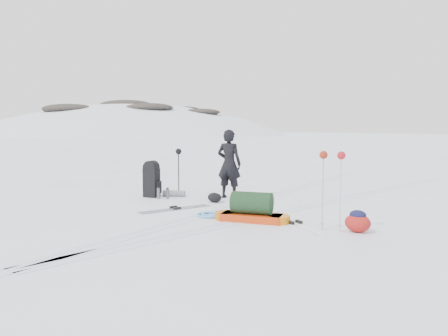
% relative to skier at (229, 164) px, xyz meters
% --- Properties ---
extents(ground, '(200.00, 200.00, 0.00)m').
position_rel_skier_xyz_m(ground, '(0.86, -1.50, -0.90)').
color(ground, white).
rests_on(ground, ground).
extents(ski_tracks, '(3.38, 17.97, 0.01)m').
position_rel_skier_xyz_m(ski_tracks, '(1.47, -0.62, -0.90)').
color(ski_tracks, silver).
rests_on(ski_tracks, ground).
extents(skier, '(0.74, 0.57, 1.81)m').
position_rel_skier_xyz_m(skier, '(0.00, 0.00, 0.00)').
color(skier, black).
rests_on(skier, ground).
extents(pulk_sled, '(1.60, 0.92, 0.59)m').
position_rel_skier_xyz_m(pulk_sled, '(2.06, -1.95, -0.68)').
color(pulk_sled, red).
rests_on(pulk_sled, ground).
extents(expedition_rucksack, '(0.93, 0.82, 0.98)m').
position_rel_skier_xyz_m(expedition_rucksack, '(-1.67, -1.10, -0.45)').
color(expedition_rucksack, black).
rests_on(expedition_rucksack, ground).
extents(ski_poles_black, '(0.17, 0.16, 1.29)m').
position_rel_skier_xyz_m(ski_poles_black, '(-1.22, -0.63, 0.15)').
color(ski_poles_black, black).
rests_on(ski_poles_black, ground).
extents(ski_poles_silver, '(0.46, 0.21, 1.45)m').
position_rel_skier_xyz_m(ski_poles_silver, '(3.64, -1.73, 0.31)').
color(ski_poles_silver, '#B0B2B7').
rests_on(ski_poles_silver, ground).
extents(touring_skis_grey, '(0.76, 1.74, 0.06)m').
position_rel_skier_xyz_m(touring_skis_grey, '(-0.02, -2.00, -0.89)').
color(touring_skis_grey, '#919499').
rests_on(touring_skis_grey, ground).
extents(touring_skis_white, '(1.67, 1.16, 0.07)m').
position_rel_skier_xyz_m(touring_skis_white, '(2.87, -1.66, -0.89)').
color(touring_skis_white, silver).
rests_on(touring_skis_white, ground).
extents(rope_coil, '(0.70, 0.70, 0.07)m').
position_rel_skier_xyz_m(rope_coil, '(1.08, -2.10, -0.87)').
color(rope_coil, '#52A5C7').
rests_on(rope_coil, ground).
extents(small_daypack, '(0.52, 0.42, 0.40)m').
position_rel_skier_xyz_m(small_daypack, '(4.06, -1.54, -0.71)').
color(small_daypack, maroon).
rests_on(small_daypack, ground).
extents(thermos_pair, '(0.24, 0.26, 0.31)m').
position_rel_skier_xyz_m(thermos_pair, '(-1.27, -1.18, -0.76)').
color(thermos_pair, slate).
rests_on(thermos_pair, ground).
extents(stuff_sack, '(0.44, 0.38, 0.24)m').
position_rel_skier_xyz_m(stuff_sack, '(0.11, -0.74, -0.78)').
color(stuff_sack, black).
rests_on(stuff_sack, ground).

